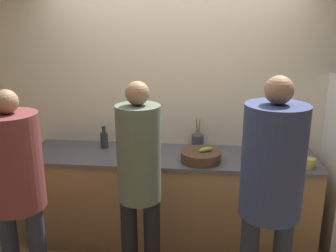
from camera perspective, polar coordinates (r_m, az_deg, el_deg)
name	(u,v)px	position (r m, az deg, el deg)	size (l,w,h in m)	color
wall_back	(174,107)	(3.81, 0.87, 2.93)	(5.20, 0.06, 2.60)	beige
counter	(170,197)	(3.79, 0.36, -10.78)	(2.75, 0.71, 0.91)	#9E754C
person_left	(15,178)	(2.97, -22.23, -7.32)	(0.41, 0.41, 1.71)	#232838
person_center	(139,175)	(2.86, -4.41, -7.48)	(0.33, 0.33, 1.75)	black
person_right	(272,179)	(2.62, 15.50, -7.82)	(0.42, 0.42, 1.83)	#232838
fruit_bowl	(201,156)	(3.43, 5.04, -4.60)	(0.37, 0.37, 0.13)	#4C3323
utensil_crock	(198,141)	(3.76, 4.53, -2.27)	(0.12, 0.12, 0.30)	#3D424C
bottle_dark	(104,139)	(3.80, -9.69, -2.03)	(0.08, 0.08, 0.22)	#333338
bottle_green	(147,151)	(3.45, -3.18, -3.83)	(0.08, 0.08, 0.21)	#236033
bottle_red	(257,147)	(3.68, 13.48, -3.09)	(0.07, 0.07, 0.19)	red
cup_yellow	(310,163)	(3.49, 20.79, -5.32)	(0.09, 0.09, 0.09)	gold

